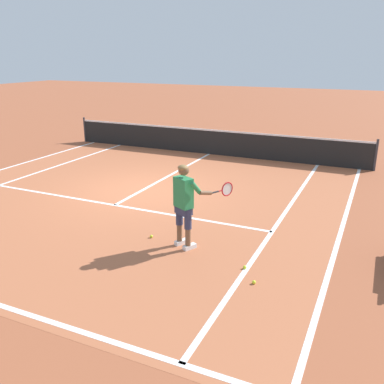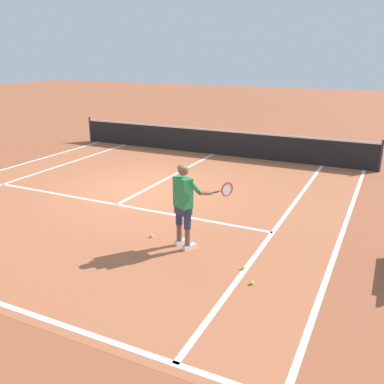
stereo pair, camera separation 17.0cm
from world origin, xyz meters
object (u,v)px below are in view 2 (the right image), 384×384
object	(u,v)px
tennis_player	(184,201)
tennis_ball_near_feet	(243,268)
tennis_ball_by_baseline	(151,236)
tennis_ball_mid_court	(252,283)

from	to	relation	value
tennis_player	tennis_ball_near_feet	size ratio (longest dim) A/B	25.95
tennis_ball_near_feet	tennis_ball_by_baseline	bearing A→B (deg)	167.78
tennis_ball_by_baseline	tennis_ball_mid_court	xyz separation A→B (m)	(2.52, -0.92, 0.00)
tennis_player	tennis_ball_by_baseline	bearing A→B (deg)	173.56
tennis_player	tennis_ball_near_feet	xyz separation A→B (m)	(1.38, -0.39, -0.96)
tennis_ball_by_baseline	tennis_ball_mid_court	world-z (taller)	same
tennis_ball_near_feet	tennis_player	bearing A→B (deg)	164.38
tennis_player	tennis_ball_mid_court	size ratio (longest dim) A/B	25.95
tennis_player	tennis_ball_mid_court	distance (m)	2.10
tennis_player	tennis_ball_near_feet	distance (m)	1.72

